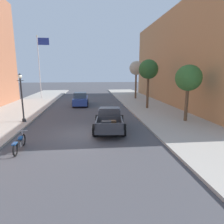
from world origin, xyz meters
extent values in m
plane|color=#47474C|center=(0.00, 0.00, 0.00)|extent=(140.00, 140.00, 0.00)
cube|color=#ADA89E|center=(7.25, 0.00, 0.07)|extent=(5.50, 64.00, 0.15)
cube|color=#B27A4C|center=(16.00, 11.14, 5.69)|extent=(12.00, 28.00, 11.38)
cube|color=#333338|center=(1.68, 0.65, 0.54)|extent=(2.26, 5.06, 0.24)
cube|color=#333338|center=(1.71, 1.00, 1.06)|extent=(1.67, 1.26, 0.80)
cube|color=#333338|center=(1.71, 0.95, 1.52)|extent=(1.52, 1.08, 0.12)
cube|color=#3D4C5B|center=(1.77, 1.56, 1.22)|extent=(1.32, 0.18, 0.44)
cube|color=#333338|center=(1.85, 2.29, 0.92)|extent=(1.47, 1.63, 0.52)
cube|color=silver|center=(1.93, 3.08, 0.90)|extent=(0.69, 0.17, 0.47)
cube|color=#333338|center=(1.53, -0.74, 0.68)|extent=(1.90, 2.26, 0.04)
cube|color=#333338|center=(0.73, -0.66, 0.90)|extent=(0.30, 2.10, 0.44)
cube|color=#333338|center=(2.34, -0.83, 0.90)|extent=(0.30, 2.10, 0.44)
cube|color=#333338|center=(1.43, -1.75, 0.90)|extent=(1.62, 0.25, 0.44)
cube|color=#333338|center=(1.64, 0.26, 0.90)|extent=(1.62, 0.25, 0.44)
cylinder|color=black|center=(0.92, 2.08, 0.40)|extent=(0.44, 0.83, 0.80)
cylinder|color=silver|center=(0.74, 2.10, 0.40)|extent=(0.08, 0.65, 0.66)
cylinder|color=silver|center=(0.73, 2.10, 0.40)|extent=(0.04, 0.24, 0.24)
cylinder|color=black|center=(2.71, 1.89, 0.40)|extent=(0.44, 0.83, 0.80)
cylinder|color=silver|center=(2.89, 1.88, 0.40)|extent=(0.08, 0.65, 0.66)
cylinder|color=silver|center=(2.90, 1.87, 0.40)|extent=(0.04, 0.24, 0.24)
cylinder|color=black|center=(0.64, -0.60, 0.40)|extent=(0.44, 0.83, 0.80)
cylinder|color=silver|center=(0.46, -0.58, 0.40)|extent=(0.08, 0.65, 0.66)
cylinder|color=silver|center=(0.45, -0.58, 0.40)|extent=(0.04, 0.24, 0.24)
cylinder|color=black|center=(2.43, -0.79, 0.40)|extent=(0.44, 0.83, 0.80)
cylinder|color=silver|center=(2.61, -0.80, 0.40)|extent=(0.08, 0.65, 0.66)
cylinder|color=silver|center=(2.62, -0.81, 0.40)|extent=(0.04, 0.24, 0.24)
cube|color=#2D2D33|center=(1.32, -1.07, 0.90)|extent=(0.64, 0.50, 0.40)
cube|color=#3D2D1E|center=(1.32, -1.07, 0.90)|extent=(0.62, 0.11, 0.42)
cube|color=brown|center=(1.78, -0.47, 0.84)|extent=(0.45, 0.33, 0.28)
torus|color=black|center=(-3.45, -1.78, 0.33)|extent=(0.11, 0.67, 0.67)
torus|color=black|center=(-3.37, -3.22, 0.33)|extent=(0.11, 0.67, 0.67)
cube|color=#4C4C51|center=(-3.40, -2.55, 0.38)|extent=(0.26, 0.45, 0.28)
ellipsoid|color=navy|center=(-3.42, -2.30, 0.61)|extent=(0.29, 0.53, 0.24)
cube|color=black|center=(-3.39, -2.80, 0.53)|extent=(0.25, 0.57, 0.10)
cylinder|color=silver|center=(-3.44, -1.84, 0.64)|extent=(0.06, 0.26, 0.58)
cylinder|color=silver|center=(-3.44, -1.96, 0.91)|extent=(0.62, 0.07, 0.04)
cube|color=navy|center=(-3.37, -3.22, 0.66)|extent=(0.20, 0.41, 0.06)
cube|color=#284293|center=(-0.84, 11.55, 0.61)|extent=(1.73, 4.30, 0.80)
cube|color=#384C5B|center=(-0.84, 11.40, 1.33)|extent=(1.52, 2.00, 0.64)
cylinder|color=black|center=(-1.66, 12.84, 0.33)|extent=(0.22, 0.66, 0.66)
cylinder|color=black|center=(-0.01, 12.84, 0.33)|extent=(0.22, 0.66, 0.66)
cylinder|color=black|center=(-1.67, 10.26, 0.33)|extent=(0.22, 0.66, 0.66)
cylinder|color=black|center=(-0.02, 10.26, 0.33)|extent=(0.22, 0.66, 0.66)
cylinder|color=black|center=(-5.02, 3.24, 0.27)|extent=(0.28, 0.28, 0.24)
cylinder|color=black|center=(-5.02, 3.24, 1.99)|extent=(0.12, 0.12, 3.20)
cylinder|color=black|center=(-5.02, 3.24, 3.44)|extent=(0.50, 0.04, 0.04)
sphere|color=silver|center=(-5.02, 3.24, 3.75)|extent=(0.32, 0.32, 0.32)
cone|color=black|center=(-5.02, 3.24, 3.93)|extent=(0.24, 0.24, 0.14)
cylinder|color=#B2B2B7|center=(-7.09, 17.86, 4.65)|extent=(0.12, 0.12, 9.00)
sphere|color=gold|center=(-7.09, 17.86, 9.23)|extent=(0.16, 0.16, 0.16)
cube|color=navy|center=(-6.23, 17.86, 8.50)|extent=(1.60, 0.03, 1.00)
cylinder|color=brown|center=(8.11, 2.03, 1.51)|extent=(0.26, 0.26, 2.72)
sphere|color=#33662D|center=(8.11, 2.03, 3.64)|extent=(2.06, 2.06, 2.06)
cylinder|color=brown|center=(6.70, 8.10, 1.88)|extent=(0.26, 0.26, 3.46)
sphere|color=#285628|center=(6.70, 8.10, 4.40)|extent=(2.09, 2.09, 2.09)
cylinder|color=brown|center=(7.32, 16.30, 2.05)|extent=(0.26, 0.26, 3.79)
sphere|color=#ADA893|center=(7.32, 16.30, 4.71)|extent=(2.04, 2.04, 2.04)
camera|label=1|loc=(0.35, -12.57, 4.06)|focal=30.80mm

